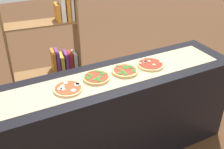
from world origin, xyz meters
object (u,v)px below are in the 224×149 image
object	(u,v)px
pizza_mozzarella_0	(68,88)
pizza_mushroom_3	(150,64)
pizza_spinach_1	(96,77)
pizza_spinach_2	(125,71)
bookshelf	(53,52)

from	to	relation	value
pizza_mozzarella_0	pizza_mushroom_3	bearing A→B (deg)	2.67
pizza_spinach_1	pizza_mozzarella_0	bearing A→B (deg)	-169.79
pizza_spinach_2	pizza_mushroom_3	size ratio (longest dim) A/B	0.95
pizza_mozzarella_0	pizza_mushroom_3	world-z (taller)	pizza_mushroom_3
pizza_mozzarella_0	pizza_spinach_1	world-z (taller)	pizza_spinach_1
pizza_mozzarella_0	bookshelf	bearing A→B (deg)	81.41
pizza_mushroom_3	pizza_spinach_2	bearing A→B (deg)	179.90
pizza_mozzarella_0	pizza_spinach_2	world-z (taller)	pizza_spinach_2
bookshelf	pizza_spinach_1	bearing A→B (deg)	-81.25
pizza_mozzarella_0	pizza_spinach_1	xyz separation A→B (m)	(0.26, 0.05, 0.00)
pizza_mozzarella_0	pizza_spinach_2	distance (m)	0.52
pizza_spinach_1	pizza_spinach_2	bearing A→B (deg)	-2.16
pizza_spinach_2	bookshelf	xyz separation A→B (m)	(-0.39, 0.84, -0.10)
pizza_mozzarella_0	pizza_spinach_1	size ratio (longest dim) A/B	1.02
pizza_mushroom_3	bookshelf	distance (m)	1.07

